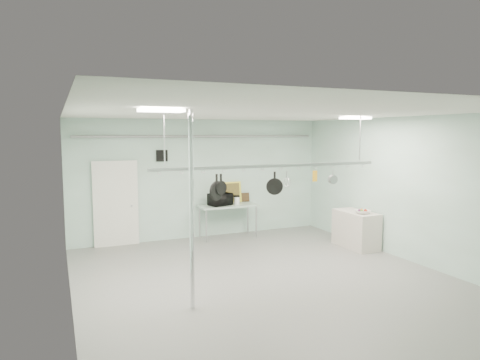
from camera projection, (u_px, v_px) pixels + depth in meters
name	position (u px, v px, depth m)	size (l,w,h in m)	color
floor	(269.00, 282.00, 8.16)	(8.00, 8.00, 0.00)	gray
ceiling	(270.00, 113.00, 7.81)	(7.00, 8.00, 0.02)	silver
back_wall	(202.00, 179.00, 11.62)	(7.00, 0.02, 3.20)	silver
right_wall	(411.00, 190.00, 9.36)	(0.02, 8.00, 3.20)	silver
door	(116.00, 204.00, 10.73)	(1.10, 0.10, 2.20)	silver
wall_vent	(162.00, 156.00, 11.10)	(0.30, 0.04, 0.30)	black
conduit_pipe	(203.00, 136.00, 11.42)	(0.07, 0.07, 6.60)	gray
chrome_pole	(192.00, 211.00, 6.77)	(0.08, 0.08, 3.20)	silver
prep_table	(228.00, 207.00, 11.59)	(1.60, 0.70, 0.91)	#AAC8B4
side_cabinet	(356.00, 229.00, 10.63)	(0.60, 1.20, 0.90)	beige
pot_rack	(272.00, 164.00, 8.27)	(4.80, 0.06, 1.00)	#B7B7BC
light_panel_left	(161.00, 110.00, 6.22)	(0.65, 0.30, 0.05)	white
light_panel_right	(355.00, 118.00, 9.31)	(0.65, 0.30, 0.05)	white
microwave	(220.00, 199.00, 11.45)	(0.59, 0.40, 0.33)	black
coffee_canister	(237.00, 201.00, 11.63)	(0.16, 0.16, 0.21)	silver
painting_large	(228.00, 192.00, 11.87)	(0.78, 0.05, 0.58)	gold
painting_small	(244.00, 197.00, 12.08)	(0.30, 0.04, 0.25)	#382613
fruit_bowl	(363.00, 212.00, 10.30)	(0.36, 0.36, 0.09)	white
skillet_left	(217.00, 187.00, 7.86)	(0.36, 0.06, 0.47)	black
skillet_mid	(221.00, 184.00, 7.89)	(0.26, 0.06, 0.37)	black
skillet_right	(275.00, 183.00, 8.33)	(0.32, 0.06, 0.45)	black
whisk	(287.00, 180.00, 8.43)	(0.18, 0.18, 0.35)	silver
grater	(315.00, 176.00, 8.69)	(0.10, 0.02, 0.24)	orange
saucepan	(333.00, 177.00, 8.87)	(0.18, 0.10, 0.31)	silver
fruit_cluster	(363.00, 210.00, 10.29)	(0.24, 0.24, 0.09)	maroon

